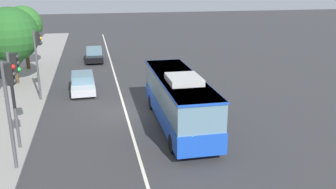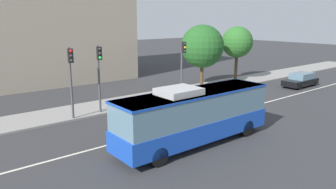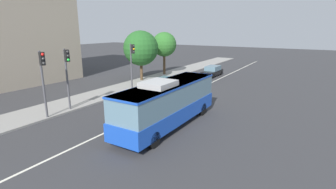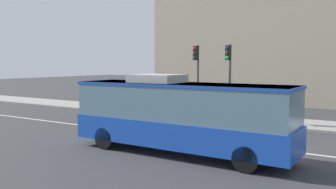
{
  "view_description": "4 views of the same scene",
  "coord_description": "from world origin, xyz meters",
  "px_view_note": "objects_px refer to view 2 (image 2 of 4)",
  "views": [
    {
      "loc": [
        -22.74,
        2.0,
        8.48
      ],
      "look_at": [
        -4.07,
        -2.04,
        2.42
      ],
      "focal_mm": 38.24,
      "sensor_mm": 36.0,
      "label": 1
    },
    {
      "loc": [
        -15.24,
        -15.65,
        7.06
      ],
      "look_at": [
        -3.04,
        -0.56,
        2.51
      ],
      "focal_mm": 34.38,
      "sensor_mm": 36.0,
      "label": 2
    },
    {
      "loc": [
        -17.5,
        -11.73,
        6.75
      ],
      "look_at": [
        -2.08,
        -2.35,
        2.02
      ],
      "focal_mm": 26.94,
      "sensor_mm": 36.0,
      "label": 3
    },
    {
      "loc": [
        4.77,
        -16.36,
        3.95
      ],
      "look_at": [
        -4.21,
        -1.99,
        2.49
      ],
      "focal_mm": 38.51,
      "sensor_mm": 36.0,
      "label": 4
    }
  ],
  "objects_px": {
    "traffic_light_far_corner": "(71,71)",
    "street_tree_kerbside_centre": "(202,46)",
    "sedan_black": "(301,80)",
    "transit_bus": "(194,114)",
    "street_tree_kerbside_left": "(237,42)",
    "traffic_light_near_corner": "(99,68)",
    "sedan_silver": "(220,93)",
    "traffic_light_mid_block": "(183,60)"
  },
  "relations": [
    {
      "from": "traffic_light_mid_block",
      "to": "street_tree_kerbside_left",
      "type": "distance_m",
      "value": 10.89
    },
    {
      "from": "traffic_light_mid_block",
      "to": "traffic_light_far_corner",
      "type": "relative_size",
      "value": 1.0
    },
    {
      "from": "traffic_light_far_corner",
      "to": "street_tree_kerbside_centre",
      "type": "xyz_separation_m",
      "value": [
        15.49,
        2.76,
        0.72
      ]
    },
    {
      "from": "sedan_black",
      "to": "traffic_light_mid_block",
      "type": "height_order",
      "value": "traffic_light_mid_block"
    },
    {
      "from": "traffic_light_far_corner",
      "to": "street_tree_kerbside_left",
      "type": "xyz_separation_m",
      "value": [
        20.96,
        2.62,
        0.92
      ]
    },
    {
      "from": "traffic_light_far_corner",
      "to": "street_tree_kerbside_centre",
      "type": "relative_size",
      "value": 0.79
    },
    {
      "from": "street_tree_kerbside_left",
      "to": "street_tree_kerbside_centre",
      "type": "distance_m",
      "value": 5.47
    },
    {
      "from": "transit_bus",
      "to": "traffic_light_near_corner",
      "type": "relative_size",
      "value": 1.93
    },
    {
      "from": "transit_bus",
      "to": "sedan_silver",
      "type": "height_order",
      "value": "transit_bus"
    },
    {
      "from": "sedan_black",
      "to": "street_tree_kerbside_left",
      "type": "xyz_separation_m",
      "value": [
        -2.82,
        6.55,
        3.76
      ]
    },
    {
      "from": "street_tree_kerbside_left",
      "to": "traffic_light_mid_block",
      "type": "bearing_deg",
      "value": -166.53
    },
    {
      "from": "transit_bus",
      "to": "sedan_silver",
      "type": "relative_size",
      "value": 2.2
    },
    {
      "from": "transit_bus",
      "to": "street_tree_kerbside_left",
      "type": "relative_size",
      "value": 1.59
    },
    {
      "from": "sedan_black",
      "to": "transit_bus",
      "type": "bearing_deg",
      "value": 13.41
    },
    {
      "from": "traffic_light_near_corner",
      "to": "street_tree_kerbside_left",
      "type": "xyz_separation_m",
      "value": [
        18.69,
        2.41,
        0.92
      ]
    },
    {
      "from": "sedan_silver",
      "to": "street_tree_kerbside_left",
      "type": "bearing_deg",
      "value": -150.0
    },
    {
      "from": "street_tree_kerbside_centre",
      "to": "traffic_light_mid_block",
      "type": "bearing_deg",
      "value": -152.33
    },
    {
      "from": "sedan_silver",
      "to": "street_tree_kerbside_centre",
      "type": "bearing_deg",
      "value": -122.17
    },
    {
      "from": "sedan_black",
      "to": "street_tree_kerbside_left",
      "type": "bearing_deg",
      "value": -66.27
    },
    {
      "from": "traffic_light_far_corner",
      "to": "street_tree_kerbside_left",
      "type": "relative_size",
      "value": 0.83
    },
    {
      "from": "street_tree_kerbside_left",
      "to": "traffic_light_far_corner",
      "type": "bearing_deg",
      "value": -172.86
    },
    {
      "from": "transit_bus",
      "to": "traffic_light_mid_block",
      "type": "xyz_separation_m",
      "value": [
        6.77,
        8.66,
        1.75
      ]
    },
    {
      "from": "sedan_black",
      "to": "traffic_light_mid_block",
      "type": "bearing_deg",
      "value": -16.3
    },
    {
      "from": "sedan_black",
      "to": "traffic_light_near_corner",
      "type": "relative_size",
      "value": 0.87
    },
    {
      "from": "transit_bus",
      "to": "street_tree_kerbside_centre",
      "type": "bearing_deg",
      "value": 44.15
    },
    {
      "from": "sedan_black",
      "to": "sedan_silver",
      "type": "bearing_deg",
      "value": -5.18
    },
    {
      "from": "sedan_black",
      "to": "street_tree_kerbside_centre",
      "type": "distance_m",
      "value": 11.23
    },
    {
      "from": "sedan_silver",
      "to": "street_tree_kerbside_left",
      "type": "relative_size",
      "value": 0.72
    },
    {
      "from": "sedan_black",
      "to": "street_tree_kerbside_centre",
      "type": "height_order",
      "value": "street_tree_kerbside_centre"
    },
    {
      "from": "street_tree_kerbside_left",
      "to": "street_tree_kerbside_centre",
      "type": "relative_size",
      "value": 0.96
    },
    {
      "from": "traffic_light_far_corner",
      "to": "street_tree_kerbside_left",
      "type": "distance_m",
      "value": 21.14
    },
    {
      "from": "traffic_light_near_corner",
      "to": "street_tree_kerbside_centre",
      "type": "height_order",
      "value": "street_tree_kerbside_centre"
    },
    {
      "from": "transit_bus",
      "to": "street_tree_kerbside_centre",
      "type": "height_order",
      "value": "street_tree_kerbside_centre"
    },
    {
      "from": "sedan_silver",
      "to": "street_tree_kerbside_centre",
      "type": "height_order",
      "value": "street_tree_kerbside_centre"
    },
    {
      "from": "sedan_black",
      "to": "traffic_light_near_corner",
      "type": "bearing_deg",
      "value": -10.46
    },
    {
      "from": "traffic_light_near_corner",
      "to": "traffic_light_mid_block",
      "type": "xyz_separation_m",
      "value": [
        8.14,
        -0.12,
        0.0
      ]
    },
    {
      "from": "transit_bus",
      "to": "sedan_black",
      "type": "distance_m",
      "value": 20.7
    },
    {
      "from": "sedan_silver",
      "to": "traffic_light_mid_block",
      "type": "distance_m",
      "value": 4.45
    },
    {
      "from": "traffic_light_near_corner",
      "to": "street_tree_kerbside_left",
      "type": "distance_m",
      "value": 18.87
    },
    {
      "from": "sedan_silver",
      "to": "traffic_light_mid_block",
      "type": "relative_size",
      "value": 0.88
    },
    {
      "from": "traffic_light_far_corner",
      "to": "street_tree_kerbside_centre",
      "type": "height_order",
      "value": "street_tree_kerbside_centre"
    },
    {
      "from": "traffic_light_near_corner",
      "to": "street_tree_kerbside_centre",
      "type": "xyz_separation_m",
      "value": [
        13.23,
        2.55,
        0.72
      ]
    }
  ]
}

